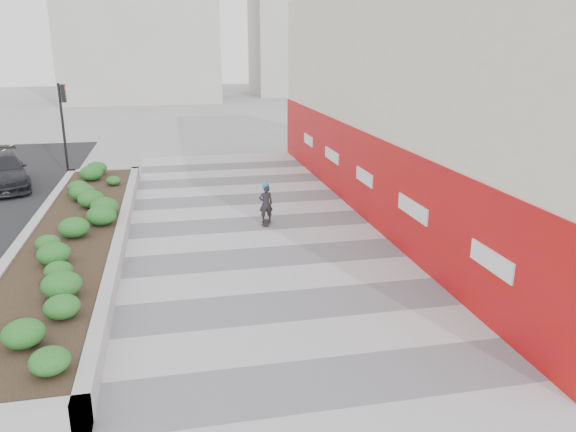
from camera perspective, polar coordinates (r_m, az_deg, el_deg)
The scene contains 9 objects.
ground at distance 11.74m, azimuth 2.12°, elevation -12.85°, with size 160.00×160.00×0.00m, color gray.
walkway at distance 14.36m, azimuth -0.78°, elevation -7.00°, with size 8.00×36.00×0.01m, color #A8A8AD.
building at distance 21.19m, azimuth 15.07°, elevation 11.37°, with size 6.04×24.08×8.00m.
planter at distance 17.97m, azimuth -20.88°, elevation -1.73°, with size 3.00×18.00×0.90m.
traffic_signal_near at distance 27.95m, azimuth -21.85°, elevation 9.46°, with size 0.33×0.28×4.20m.
distant_bldg_north_l at distance 65.05m, azimuth -15.00°, elevation 20.11°, with size 16.00×12.00×20.00m, color #ADAAA3.
manhole_cover at distance 14.45m, azimuth 1.17°, elevation -6.84°, with size 0.44×0.44×0.01m, color #595654.
skateboarder at distance 18.87m, azimuth -2.26°, elevation 1.29°, with size 0.50×0.75×1.46m.
car_dark at distance 26.75m, azimuth -27.17°, elevation 4.05°, with size 1.99×4.90×1.42m, color black.
Camera 1 is at (-2.51, -9.87, 5.84)m, focal length 35.00 mm.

